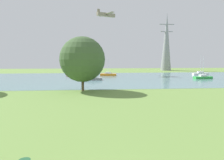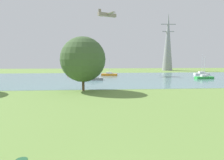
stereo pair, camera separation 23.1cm
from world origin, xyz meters
The scene contains 10 objects.
ground_plane centered at (0.00, 22.00, 0.00)m, with size 160.00×160.00×0.00m, color olive.
water_surface centered at (0.00, 50.00, 0.01)m, with size 140.00×40.00×0.02m, color slate.
sailboat_white centered at (33.65, 58.52, 0.46)m, with size 4.81×1.54×6.63m.
sailboat_gray centered at (-0.53, 46.00, 0.46)m, with size 4.89×1.82×7.15m.
sailboat_red centered at (-6.42, 61.75, 0.46)m, with size 4.97×2.23×7.04m.
sailboat_green centered at (28.28, 46.71, 0.45)m, with size 4.92×1.94×5.80m.
sailboat_orange centered at (4.27, 58.44, 0.44)m, with size 5.02×2.67×5.14m.
tree_west_far centered at (-2.13, 29.12, 5.28)m, with size 7.56×7.56×9.06m.
electricity_pylon centered at (30.84, 83.14, 12.15)m, with size 6.40×4.40×24.27m.
light_aircraft centered at (3.95, 64.19, 19.33)m, with size 6.20×7.99×2.10m.
Camera 1 is at (-0.43, -7.13, 5.62)m, focal length 34.60 mm.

